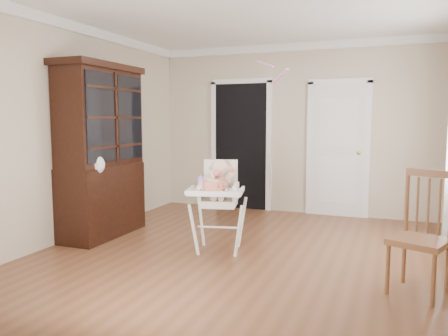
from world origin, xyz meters
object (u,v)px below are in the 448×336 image
at_px(cake, 213,186).
at_px(high_chair, 219,195).
at_px(sippy_cup, 201,182).
at_px(dining_chair, 421,237).
at_px(china_cabinet, 101,151).

bearing_deg(cake, high_chair, 99.11).
height_order(high_chair, sippy_cup, high_chair).
distance_m(sippy_cup, dining_chair, 2.29).
bearing_deg(cake, china_cabinet, 167.66).
xyz_separation_m(cake, china_cabinet, (-1.71, 0.37, 0.30)).
distance_m(cake, dining_chair, 2.07).
bearing_deg(cake, dining_chair, -6.05).
distance_m(cake, sippy_cup, 0.25).
distance_m(high_chair, dining_chair, 2.15).
xyz_separation_m(china_cabinet, dining_chair, (3.74, -0.59, -0.60)).
xyz_separation_m(sippy_cup, dining_chair, (2.24, -0.36, -0.31)).
height_order(sippy_cup, dining_chair, dining_chair).
relative_size(china_cabinet, dining_chair, 2.06).
bearing_deg(high_chair, china_cabinet, 162.83).
bearing_deg(china_cabinet, high_chair, -3.01).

